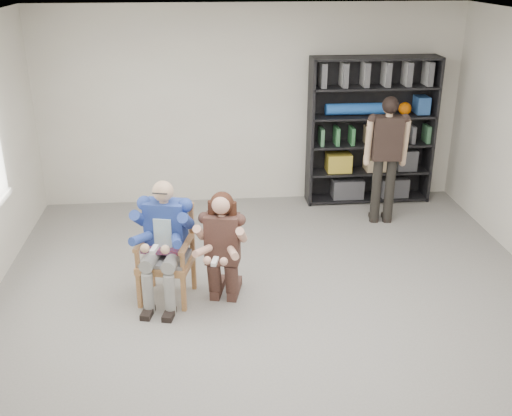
{
  "coord_description": "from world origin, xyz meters",
  "views": [
    {
      "loc": [
        -0.7,
        -4.84,
        3.33
      ],
      "look_at": [
        -0.2,
        0.6,
        1.05
      ],
      "focal_mm": 42.0,
      "sensor_mm": 36.0,
      "label": 1
    }
  ],
  "objects_px": {
    "seated_man": "(165,242)",
    "kneeling_woman": "(222,250)",
    "armchair": "(166,255)",
    "standing_man": "(385,162)",
    "bookshelf": "(371,131)"
  },
  "relations": [
    {
      "from": "seated_man",
      "to": "kneeling_woman",
      "type": "distance_m",
      "value": 0.59
    },
    {
      "from": "armchair",
      "to": "seated_man",
      "type": "relative_size",
      "value": 0.77
    },
    {
      "from": "kneeling_woman",
      "to": "standing_man",
      "type": "distance_m",
      "value": 2.92
    },
    {
      "from": "kneeling_woman",
      "to": "bookshelf",
      "type": "xyz_separation_m",
      "value": [
        2.25,
        2.67,
        0.45
      ]
    },
    {
      "from": "armchair",
      "to": "standing_man",
      "type": "relative_size",
      "value": 0.59
    },
    {
      "from": "kneeling_woman",
      "to": "standing_man",
      "type": "xyz_separation_m",
      "value": [
        2.23,
        1.87,
        0.26
      ]
    },
    {
      "from": "seated_man",
      "to": "bookshelf",
      "type": "bearing_deg",
      "value": 55.11
    },
    {
      "from": "armchair",
      "to": "seated_man",
      "type": "bearing_deg",
      "value": 0.0
    },
    {
      "from": "kneeling_woman",
      "to": "standing_man",
      "type": "bearing_deg",
      "value": 52.96
    },
    {
      "from": "seated_man",
      "to": "kneeling_woman",
      "type": "relative_size",
      "value": 1.09
    },
    {
      "from": "kneeling_woman",
      "to": "seated_man",
      "type": "bearing_deg",
      "value": -178.68
    },
    {
      "from": "standing_man",
      "to": "kneeling_woman",
      "type": "bearing_deg",
      "value": -133.96
    },
    {
      "from": "seated_man",
      "to": "standing_man",
      "type": "relative_size",
      "value": 0.76
    },
    {
      "from": "seated_man",
      "to": "bookshelf",
      "type": "xyz_separation_m",
      "value": [
        2.83,
        2.55,
        0.39
      ]
    },
    {
      "from": "kneeling_woman",
      "to": "standing_man",
      "type": "height_order",
      "value": "standing_man"
    }
  ]
}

